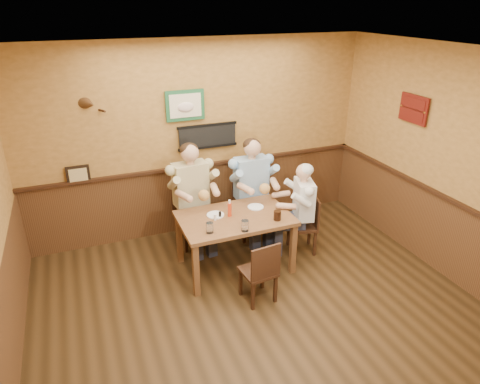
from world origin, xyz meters
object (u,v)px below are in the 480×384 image
object	(u,v)px
diner_tan_shirt	(191,201)
salt_shaker	(215,217)
chair_right_end	(302,225)
diner_blue_polo	(251,194)
chair_near_side	(258,270)
dining_table	(235,223)
diner_white_elder	(303,213)
water_glass_mid	(245,226)
cola_tumbler	(277,215)
hot_sauce_bottle	(230,209)
water_glass_left	(210,228)
chair_back_right	(251,206)
pepper_shaker	(220,214)
chair_back_left	(192,214)

from	to	relation	value
diner_tan_shirt	salt_shaker	xyz separation A→B (m)	(0.08, -0.79, 0.11)
chair_right_end	diner_blue_polo	bearing A→B (deg)	-127.36
chair_near_side	dining_table	bearing A→B (deg)	-94.85
diner_blue_polo	dining_table	bearing A→B (deg)	-126.69
dining_table	diner_white_elder	xyz separation A→B (m)	(1.01, 0.04, -0.08)
diner_white_elder	water_glass_mid	world-z (taller)	diner_white_elder
dining_table	cola_tumbler	world-z (taller)	cola_tumbler
water_glass_mid	hot_sauce_bottle	world-z (taller)	hot_sauce_bottle
dining_table	water_glass_left	bearing A→B (deg)	-147.07
dining_table	salt_shaker	size ratio (longest dim) A/B	17.15
diner_blue_polo	salt_shaker	size ratio (longest dim) A/B	16.58
water_glass_mid	chair_right_end	bearing A→B (deg)	22.34
dining_table	chair_back_right	size ratio (longest dim) A/B	1.48
water_glass_left	pepper_shaker	distance (m)	0.40
diner_blue_polo	diner_white_elder	world-z (taller)	diner_blue_polo
chair_back_right	diner_tan_shirt	size ratio (longest dim) A/B	0.69
chair_near_side	pepper_shaker	size ratio (longest dim) A/B	10.07
diner_tan_shirt	pepper_shaker	xyz separation A→B (m)	(0.17, -0.73, 0.11)
chair_right_end	diner_white_elder	size ratio (longest dim) A/B	0.70
water_glass_mid	hot_sauce_bottle	size ratio (longest dim) A/B	0.67
water_glass_left	chair_back_right	bearing A→B (deg)	45.94
chair_back_right	pepper_shaker	bearing A→B (deg)	-137.14
pepper_shaker	water_glass_left	bearing A→B (deg)	-126.77
pepper_shaker	chair_right_end	bearing A→B (deg)	-0.36
dining_table	diner_white_elder	world-z (taller)	diner_white_elder
chair_right_end	diner_white_elder	bearing A→B (deg)	180.00
diner_white_elder	water_glass_left	distance (m)	1.48
diner_blue_polo	diner_white_elder	size ratio (longest dim) A/B	1.16
chair_back_left	water_glass_left	bearing A→B (deg)	-99.77
chair_back_right	water_glass_mid	bearing A→B (deg)	-116.51
chair_right_end	diner_white_elder	distance (m)	0.17
water_glass_mid	salt_shaker	xyz separation A→B (m)	(-0.25, 0.38, -0.03)
chair_back_left	hot_sauce_bottle	world-z (taller)	chair_back_left
diner_blue_polo	diner_white_elder	xyz separation A→B (m)	(0.49, -0.66, -0.10)
chair_right_end	diner_tan_shirt	size ratio (longest dim) A/B	0.60
diner_white_elder	cola_tumbler	xyz separation A→B (m)	(-0.56, -0.32, 0.23)
chair_back_right	chair_right_end	size ratio (longest dim) A/B	1.16
chair_back_right	water_glass_left	bearing A→B (deg)	-134.11
chair_right_end	salt_shaker	size ratio (longest dim) A/B	9.97
diner_blue_polo	salt_shaker	bearing A→B (deg)	-138.17
water_glass_left	cola_tumbler	size ratio (longest dim) A/B	1.07
chair_right_end	cola_tumbler	bearing A→B (deg)	-44.36
diner_tan_shirt	cola_tumbler	size ratio (longest dim) A/B	11.35
diner_white_elder	diner_tan_shirt	bearing A→B (deg)	-102.79
diner_white_elder	pepper_shaker	distance (m)	1.21
diner_white_elder	water_glass_mid	size ratio (longest dim) A/B	8.66
chair_near_side	diner_tan_shirt	distance (m)	1.56
diner_white_elder	dining_table	bearing A→B (deg)	-71.91
dining_table	chair_near_side	world-z (taller)	chair_near_side
diner_tan_shirt	diner_blue_polo	size ratio (longest dim) A/B	1.01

